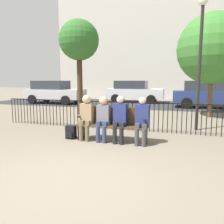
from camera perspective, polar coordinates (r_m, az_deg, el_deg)
ground_plane at (r=3.89m, az=-10.83°, el=-16.70°), size 80.00×80.00×0.00m
park_bench at (r=5.93m, az=0.23°, el=-2.78°), size 1.92×0.45×0.92m
seated_person_0 at (r=6.02m, az=-6.71°, el=-0.66°), size 0.34×0.39×1.24m
seated_person_1 at (r=5.84m, az=-2.33°, el=-1.09°), size 0.34×0.39×1.21m
seated_person_2 at (r=5.71m, az=2.07°, el=-1.32°), size 0.34×0.39×1.23m
seated_person_3 at (r=5.59m, az=7.80°, el=-1.72°), size 0.34×0.39×1.22m
backpack at (r=6.30m, az=-10.70°, el=-5.20°), size 0.27×0.23×0.37m
fence_railing at (r=7.18m, az=3.18°, el=-0.35°), size 9.01×0.03×0.95m
tree_0 at (r=10.73m, az=24.86°, el=14.73°), size 3.04×3.04×4.51m
tree_1 at (r=10.79m, az=-8.62°, el=17.79°), size 1.87×1.87×4.43m
lamp_post at (r=7.72m, az=22.15°, el=15.75°), size 0.28×0.28×4.19m
street_surface at (r=15.28m, az=10.65°, el=1.97°), size 24.00×6.00×0.01m
parked_car_0 at (r=14.32m, az=23.79°, el=4.38°), size 4.20×1.94×1.62m
parked_car_1 at (r=16.24m, az=-14.93°, el=5.17°), size 4.20×1.94×1.62m
parked_car_2 at (r=16.58m, az=5.77°, el=5.46°), size 4.20×1.94×1.62m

